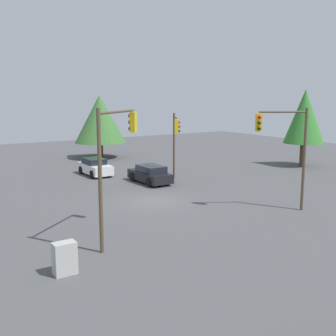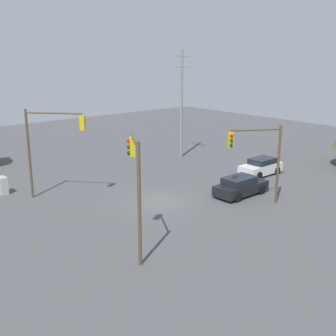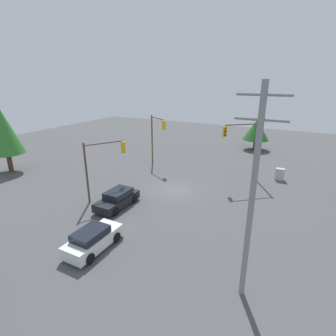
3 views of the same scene
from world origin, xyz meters
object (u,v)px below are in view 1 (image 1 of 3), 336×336
object	(u,v)px
sedan_dark	(150,174)
traffic_signal_main	(286,142)
traffic_signal_aux	(114,150)
electrical_cabinet	(65,258)
traffic_signal_cross	(175,135)
sedan_white	(95,167)

from	to	relation	value
sedan_dark	traffic_signal_main	world-z (taller)	traffic_signal_main
sedan_dark	traffic_signal_main	xyz separation A→B (m)	(2.72, -11.57, 3.56)
traffic_signal_aux	electrical_cabinet	world-z (taller)	traffic_signal_aux
traffic_signal_aux	sedan_dark	bearing A→B (deg)	11.96
traffic_signal_cross	traffic_signal_aux	world-z (taller)	traffic_signal_aux
sedan_white	traffic_signal_aux	distance (m)	17.94
traffic_signal_cross	traffic_signal_aux	bearing A→B (deg)	-14.66
traffic_signal_cross	electrical_cabinet	distance (m)	19.00
sedan_dark	traffic_signal_aux	size ratio (longest dim) A/B	0.67
traffic_signal_main	electrical_cabinet	xyz separation A→B (m)	(-14.57, -1.79, -3.61)
sedan_white	traffic_signal_cross	size ratio (longest dim) A/B	0.74
sedan_white	electrical_cabinet	distance (m)	21.18
sedan_dark	traffic_signal_cross	world-z (taller)	traffic_signal_cross
traffic_signal_main	traffic_signal_aux	distance (m)	11.13
sedan_white	electrical_cabinet	xyz separation A→B (m)	(-9.46, -18.95, -0.06)
sedan_dark	sedan_white	world-z (taller)	sedan_white
traffic_signal_main	sedan_white	bearing A→B (deg)	-43.32
sedan_dark	traffic_signal_aux	world-z (taller)	traffic_signal_aux
traffic_signal_cross	traffic_signal_aux	size ratio (longest dim) A/B	0.85
electrical_cabinet	sedan_dark	bearing A→B (deg)	48.42
sedan_dark	traffic_signal_main	distance (m)	12.41
traffic_signal_main	traffic_signal_aux	size ratio (longest dim) A/B	0.97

